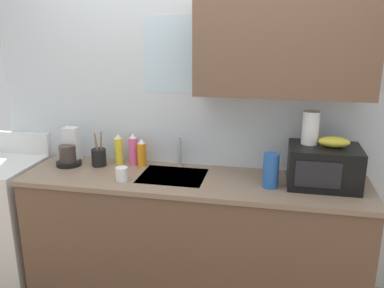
{
  "coord_description": "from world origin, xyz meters",
  "views": [
    {
      "loc": [
        0.54,
        -2.61,
        1.93
      ],
      "look_at": [
        0.0,
        0.0,
        1.15
      ],
      "focal_mm": 38.1,
      "sensor_mm": 36.0,
      "label": 1
    }
  ],
  "objects_px": {
    "cereal_canister": "(271,171)",
    "dish_soap_bottle_orange": "(142,153)",
    "dish_soap_bottle_yellow": "(119,150)",
    "utensil_crock": "(99,157)",
    "paper_towel_roll": "(310,128)",
    "coffee_maker": "(70,151)",
    "stove_range": "(3,215)",
    "mug_white": "(122,174)",
    "dish_soap_bottle_pink": "(133,150)",
    "microwave": "(324,166)",
    "banana_bunch": "(334,142)"
  },
  "relations": [
    {
      "from": "banana_bunch",
      "to": "cereal_canister",
      "type": "height_order",
      "value": "banana_bunch"
    },
    {
      "from": "dish_soap_bottle_pink",
      "to": "utensil_crock",
      "type": "xyz_separation_m",
      "value": [
        -0.25,
        -0.09,
        -0.04
      ]
    },
    {
      "from": "dish_soap_bottle_pink",
      "to": "cereal_canister",
      "type": "relative_size",
      "value": 1.05
    },
    {
      "from": "dish_soap_bottle_pink",
      "to": "mug_white",
      "type": "relative_size",
      "value": 2.56
    },
    {
      "from": "stove_range",
      "to": "dish_soap_bottle_yellow",
      "type": "distance_m",
      "value": 1.11
    },
    {
      "from": "stove_range",
      "to": "coffee_maker",
      "type": "distance_m",
      "value": 0.8
    },
    {
      "from": "utensil_crock",
      "to": "banana_bunch",
      "type": "bearing_deg",
      "value": -2.38
    },
    {
      "from": "utensil_crock",
      "to": "dish_soap_bottle_pink",
      "type": "bearing_deg",
      "value": 19.19
    },
    {
      "from": "stove_range",
      "to": "dish_soap_bottle_orange",
      "type": "xyz_separation_m",
      "value": [
        1.13,
        0.18,
        0.54
      ]
    },
    {
      "from": "paper_towel_roll",
      "to": "cereal_canister",
      "type": "relative_size",
      "value": 0.95
    },
    {
      "from": "mug_white",
      "to": "dish_soap_bottle_pink",
      "type": "bearing_deg",
      "value": 96.08
    },
    {
      "from": "microwave",
      "to": "dish_soap_bottle_yellow",
      "type": "xyz_separation_m",
      "value": [
        -1.49,
        0.15,
        -0.02
      ]
    },
    {
      "from": "banana_bunch",
      "to": "utensil_crock",
      "type": "distance_m",
      "value": 1.69
    },
    {
      "from": "coffee_maker",
      "to": "dish_soap_bottle_orange",
      "type": "relative_size",
      "value": 1.31
    },
    {
      "from": "banana_bunch",
      "to": "dish_soap_bottle_yellow",
      "type": "distance_m",
      "value": 1.56
    },
    {
      "from": "dish_soap_bottle_pink",
      "to": "cereal_canister",
      "type": "xyz_separation_m",
      "value": [
        1.04,
        -0.26,
        0.0
      ]
    },
    {
      "from": "banana_bunch",
      "to": "dish_soap_bottle_orange",
      "type": "xyz_separation_m",
      "value": [
        -1.35,
        0.13,
        -0.21
      ]
    },
    {
      "from": "banana_bunch",
      "to": "coffee_maker",
      "type": "height_order",
      "value": "banana_bunch"
    },
    {
      "from": "microwave",
      "to": "cereal_canister",
      "type": "relative_size",
      "value": 2.0
    },
    {
      "from": "banana_bunch",
      "to": "paper_towel_roll",
      "type": "height_order",
      "value": "paper_towel_roll"
    },
    {
      "from": "microwave",
      "to": "dish_soap_bottle_yellow",
      "type": "height_order",
      "value": "microwave"
    },
    {
      "from": "coffee_maker",
      "to": "dish_soap_bottle_yellow",
      "type": "distance_m",
      "value": 0.37
    },
    {
      "from": "banana_bunch",
      "to": "coffee_maker",
      "type": "distance_m",
      "value": 1.92
    },
    {
      "from": "dish_soap_bottle_yellow",
      "to": "mug_white",
      "type": "distance_m",
      "value": 0.37
    },
    {
      "from": "coffee_maker",
      "to": "stove_range",
      "type": "bearing_deg",
      "value": -169.76
    },
    {
      "from": "microwave",
      "to": "utensil_crock",
      "type": "xyz_separation_m",
      "value": [
        -1.63,
        0.07,
        -0.07
      ]
    },
    {
      "from": "coffee_maker",
      "to": "mug_white",
      "type": "bearing_deg",
      "value": -25.81
    },
    {
      "from": "paper_towel_roll",
      "to": "coffee_maker",
      "type": "relative_size",
      "value": 0.79
    },
    {
      "from": "microwave",
      "to": "banana_bunch",
      "type": "height_order",
      "value": "banana_bunch"
    },
    {
      "from": "dish_soap_bottle_yellow",
      "to": "mug_white",
      "type": "xyz_separation_m",
      "value": [
        0.15,
        -0.34,
        -0.06
      ]
    },
    {
      "from": "dish_soap_bottle_yellow",
      "to": "utensil_crock",
      "type": "xyz_separation_m",
      "value": [
        -0.13,
        -0.08,
        -0.04
      ]
    },
    {
      "from": "cereal_canister",
      "to": "mug_white",
      "type": "xyz_separation_m",
      "value": [
        -1.0,
        -0.09,
        -0.07
      ]
    },
    {
      "from": "dish_soap_bottle_pink",
      "to": "stove_range",
      "type": "bearing_deg",
      "value": -169.17
    },
    {
      "from": "microwave",
      "to": "dish_soap_bottle_pink",
      "type": "relative_size",
      "value": 1.89
    },
    {
      "from": "mug_white",
      "to": "stove_range",
      "type": "bearing_deg",
      "value": 172.52
    },
    {
      "from": "paper_towel_roll",
      "to": "utensil_crock",
      "type": "height_order",
      "value": "paper_towel_roll"
    },
    {
      "from": "dish_soap_bottle_orange",
      "to": "mug_white",
      "type": "bearing_deg",
      "value": -97.13
    },
    {
      "from": "coffee_maker",
      "to": "paper_towel_roll",
      "type": "bearing_deg",
      "value": -0.27
    },
    {
      "from": "dish_soap_bottle_yellow",
      "to": "utensil_crock",
      "type": "relative_size",
      "value": 0.89
    },
    {
      "from": "cereal_canister",
      "to": "dish_soap_bottle_orange",
      "type": "bearing_deg",
      "value": 166.58
    },
    {
      "from": "dish_soap_bottle_pink",
      "to": "mug_white",
      "type": "xyz_separation_m",
      "value": [
        0.04,
        -0.35,
        -0.07
      ]
    },
    {
      "from": "banana_bunch",
      "to": "dish_soap_bottle_pink",
      "type": "distance_m",
      "value": 1.45
    },
    {
      "from": "coffee_maker",
      "to": "utensil_crock",
      "type": "xyz_separation_m",
      "value": [
        0.23,
        0.01,
        -0.03
      ]
    },
    {
      "from": "banana_bunch",
      "to": "stove_range",
      "type": "bearing_deg",
      "value": -178.93
    },
    {
      "from": "dish_soap_bottle_pink",
      "to": "dish_soap_bottle_yellow",
      "type": "relative_size",
      "value": 1.02
    },
    {
      "from": "coffee_maker",
      "to": "dish_soap_bottle_yellow",
      "type": "relative_size",
      "value": 1.18
    },
    {
      "from": "dish_soap_bottle_orange",
      "to": "dish_soap_bottle_yellow",
      "type": "xyz_separation_m",
      "value": [
        -0.19,
        0.02,
        0.01
      ]
    },
    {
      "from": "stove_range",
      "to": "paper_towel_roll",
      "type": "bearing_deg",
      "value": 2.36
    },
    {
      "from": "banana_bunch",
      "to": "utensil_crock",
      "type": "bearing_deg",
      "value": 177.62
    },
    {
      "from": "cereal_canister",
      "to": "mug_white",
      "type": "height_order",
      "value": "cereal_canister"
    }
  ]
}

